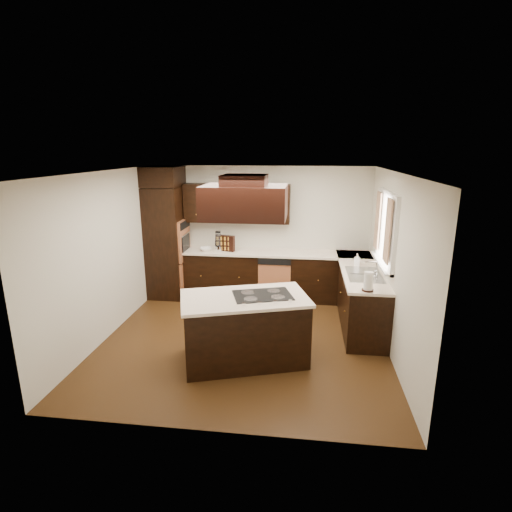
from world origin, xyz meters
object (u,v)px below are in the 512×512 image
object	(u,v)px
oven_column	(167,243)
spice_rack	(225,243)
island	(245,330)
range_hood	(245,202)

from	to	relation	value
oven_column	spice_rack	distance (m)	1.15
island	spice_rack	xyz separation A→B (m)	(-0.73, 2.37, 0.63)
oven_column	range_hood	xyz separation A→B (m)	(1.88, -2.25, 1.10)
range_hood	spice_rack	bearing A→B (deg)	107.60
island	range_hood	world-z (taller)	range_hood
spice_rack	range_hood	bearing A→B (deg)	-55.90
island	oven_column	bearing A→B (deg)	111.03
oven_column	spice_rack	size ratio (longest dim) A/B	5.86
island	spice_rack	distance (m)	2.56
range_hood	spice_rack	world-z (taller)	range_hood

